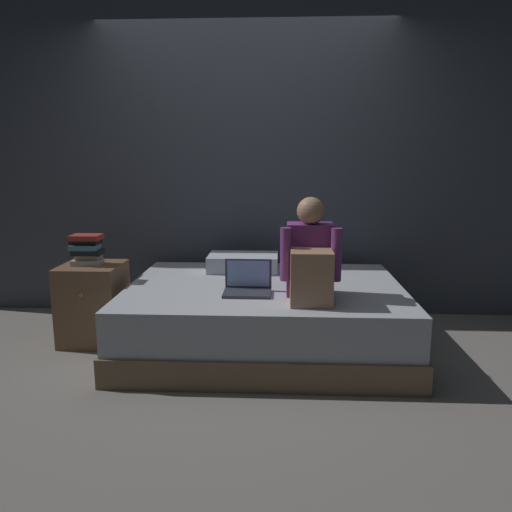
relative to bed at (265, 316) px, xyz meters
name	(u,v)px	position (x,y,z in m)	size (l,w,h in m)	color
ground_plane	(234,362)	(-0.20, -0.30, -0.24)	(8.00, 8.00, 0.00)	gray
wall_back	(246,161)	(-0.20, 0.90, 1.11)	(5.60, 0.10, 2.70)	#424751
bed	(265,316)	(0.00, 0.00, 0.00)	(2.00, 1.50, 0.48)	#7A6047
nightstand	(93,303)	(-1.30, 0.06, 0.06)	(0.44, 0.46, 0.60)	brown
person_sitting	(310,260)	(0.30, -0.33, 0.49)	(0.39, 0.44, 0.66)	#75337A
laptop	(248,285)	(-0.11, -0.23, 0.30)	(0.32, 0.23, 0.22)	#333842
pillow	(243,262)	(-0.19, 0.45, 0.31)	(0.56, 0.36, 0.13)	silver
book_stack	(87,249)	(-1.33, 0.07, 0.48)	(0.23, 0.16, 0.22)	beige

